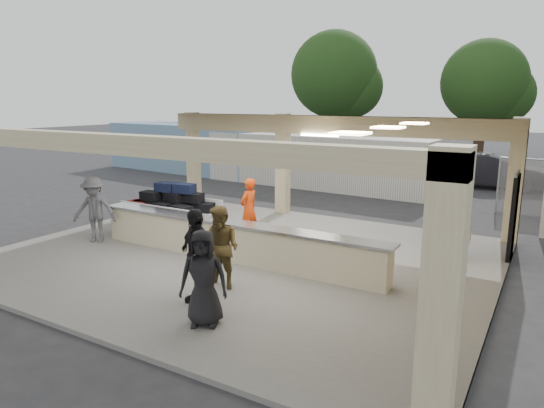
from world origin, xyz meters
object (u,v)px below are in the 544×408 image
Objects in this scene: baggage_handler at (249,209)px; passenger_a at (221,248)px; passenger_d at (204,278)px; car_dark at (492,171)px; luggage_cart at (172,205)px; container_blue at (184,148)px; drum_fan at (449,236)px; container_white at (315,161)px; passenger_b at (196,256)px; baggage_counter at (232,241)px; passenger_c at (94,209)px.

baggage_handler is 1.00× the size of passenger_a.
passenger_d is 18.14m from car_dark.
luggage_cart is at bearing -70.38° from baggage_handler.
baggage_handler is 13.91m from car_dark.
passenger_a reaches higher than baggage_handler.
luggage_cart is at bearing 151.19° from car_dark.
container_blue is at bearing 105.04° from passenger_d.
container_white is at bearing 138.99° from drum_fan.
passenger_d is (2.28, -4.93, -0.02)m from baggage_handler.
car_dark is (7.23, 13.59, -0.13)m from luggage_cart.
passenger_b is (-3.68, -5.35, 0.37)m from drum_fan.
baggage_handler is (-0.65, 1.77, 0.39)m from baggage_counter.
passenger_c is 6.36m from passenger_d.
container_white is 1.09× the size of container_blue.
passenger_c is at bearing -49.66° from baggage_handler.
passenger_a is 18.50m from container_blue.
container_blue is (-16.33, 9.06, 0.65)m from drum_fan.
container_blue reaches higher than passenger_d.
passenger_c is at bearing -176.82° from passenger_b.
container_blue is (-11.72, 11.92, 0.74)m from baggage_counter.
baggage_counter is 0.80× the size of container_blue.
passenger_b is at bearing -43.29° from luggage_cart.
baggage_handler reaches higher than drum_fan.
container_blue is at bearing 134.52° from baggage_counter.
container_blue reaches higher than baggage_counter.
passenger_a is 0.17× the size of container_blue.
container_blue is at bearing 154.37° from passenger_b.
baggage_counter is at bearing 163.32° from car_dark.
passenger_a is at bearing 89.77° from passenger_d.
luggage_cart is 2.41× the size of drum_fan.
baggage_counter is 2.69m from passenger_b.
passenger_d is 0.36× the size of car_dark.
drum_fan is at bearing -23.34° from container_blue.
luggage_cart is 4.81m from passenger_a.
drum_fan is 18.69m from container_blue.
drum_fan is at bearing 12.05° from luggage_cart.
luggage_cart is 5.41m from passenger_b.
luggage_cart is at bearing 143.56° from passenger_a.
passenger_d is at bearing -68.61° from container_white.
luggage_cart is 0.25× the size of container_blue.
passenger_c is at bearing 130.06° from passenger_d.
passenger_d is at bearing 171.04° from car_dark.
passenger_a is at bearing -69.67° from container_white.
car_dark is 8.13m from container_white.
container_blue is (-8.71, 10.71, 0.41)m from luggage_cart.
luggage_cart is 1.47× the size of baggage_handler.
passenger_c reaches higher than luggage_cart.
luggage_cart is 1.37× the size of passenger_b.
passenger_b is 14.14m from container_white.
container_blue is (-13.36, 15.08, 0.37)m from passenger_d.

